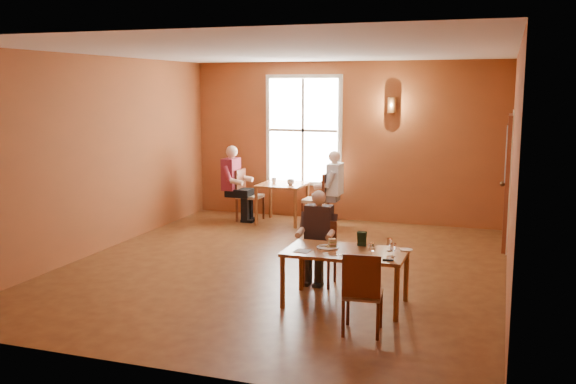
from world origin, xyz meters
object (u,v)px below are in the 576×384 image
(diner_white, at_px, (317,190))
(chair_diner_main, at_px, (320,254))
(diner_maroon, at_px, (249,185))
(second_table, at_px, (282,203))
(chair_empty, at_px, (363,292))
(chair_diner_maroon, at_px, (250,195))
(chair_diner_white, at_px, (316,199))
(main_table, at_px, (345,278))
(diner_main, at_px, (319,241))

(diner_white, bearing_deg, chair_diner_main, -163.26)
(diner_maroon, bearing_deg, second_table, 90.00)
(chair_empty, distance_m, chair_diner_maroon, 5.87)
(chair_diner_main, bearing_deg, chair_diner_white, -72.80)
(main_table, height_order, chair_diner_main, chair_diner_main)
(second_table, height_order, chair_diner_white, chair_diner_white)
(diner_main, bearing_deg, chair_diner_maroon, -55.77)
(main_table, relative_size, second_table, 1.66)
(second_table, distance_m, chair_diner_white, 0.66)
(chair_diner_main, distance_m, chair_diner_maroon, 4.19)
(chair_diner_main, xyz_separation_m, chair_diner_white, (-1.07, 3.45, 0.08))
(chair_diner_main, bearing_deg, diner_white, -73.26)
(chair_diner_main, bearing_deg, chair_diner_maroon, -55.54)
(chair_diner_white, distance_m, diner_maroon, 1.35)
(chair_empty, xyz_separation_m, chair_diner_white, (-1.95, 4.89, 0.05))
(main_table, relative_size, chair_diner_white, 1.42)
(diner_main, xyz_separation_m, diner_white, (-1.04, 3.48, 0.09))
(second_table, bearing_deg, diner_main, -63.73)
(second_table, relative_size, chair_diner_maroon, 0.86)
(main_table, distance_m, chair_diner_main, 0.82)
(chair_diner_main, distance_m, chair_empty, 1.68)
(main_table, xyz_separation_m, second_table, (-2.22, 4.10, 0.04))
(chair_diner_main, bearing_deg, diner_maroon, -55.20)
(chair_empty, relative_size, chair_diner_maroon, 0.89)
(chair_diner_white, height_order, diner_maroon, diner_maroon)
(chair_diner_main, relative_size, chair_diner_white, 0.83)
(main_table, height_order, chair_empty, chair_empty)
(diner_main, distance_m, diner_maroon, 4.23)
(second_table, height_order, diner_maroon, diner_maroon)
(chair_diner_white, height_order, chair_diner_maroon, chair_diner_maroon)
(second_table, bearing_deg, chair_diner_white, 0.00)
(diner_main, bearing_deg, diner_white, -73.39)
(second_table, distance_m, diner_maroon, 0.75)
(diner_main, height_order, diner_maroon, diner_maroon)
(second_table, xyz_separation_m, chair_diner_white, (0.65, 0.00, 0.12))
(chair_empty, bearing_deg, main_table, 110.06)
(chair_empty, xyz_separation_m, diner_maroon, (-3.28, 4.89, 0.25))
(diner_white, bearing_deg, chair_empty, -158.59)
(main_table, bearing_deg, diner_maroon, 125.25)
(diner_white, bearing_deg, second_table, 90.00)
(main_table, bearing_deg, chair_diner_maroon, 124.97)
(chair_empty, distance_m, chair_diner_white, 5.26)
(chair_diner_main, height_order, chair_diner_maroon, chair_diner_maroon)
(chair_diner_white, relative_size, diner_maroon, 0.71)
(main_table, distance_m, diner_main, 0.84)
(diner_main, height_order, diner_white, diner_white)
(diner_main, relative_size, second_table, 1.38)
(chair_diner_white, bearing_deg, diner_main, -162.94)
(main_table, xyz_separation_m, diner_white, (-1.54, 4.10, 0.34))
(main_table, height_order, chair_diner_maroon, chair_diner_maroon)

